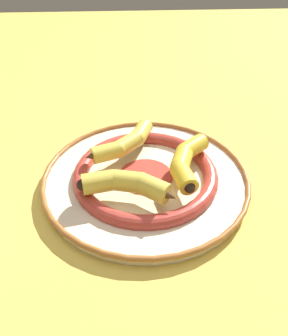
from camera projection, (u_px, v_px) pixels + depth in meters
ground_plane at (128, 193)px, 0.61m from camera, size 2.80×2.80×0.00m
decorative_bowl at (144, 176)px, 0.62m from camera, size 0.39×0.39×0.03m
banana_a at (123, 143)px, 0.65m from camera, size 0.14×0.13×0.03m
banana_b at (185, 160)px, 0.60m from camera, size 0.10×0.16×0.03m
banana_c at (126, 184)px, 0.55m from camera, size 0.17×0.08×0.04m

